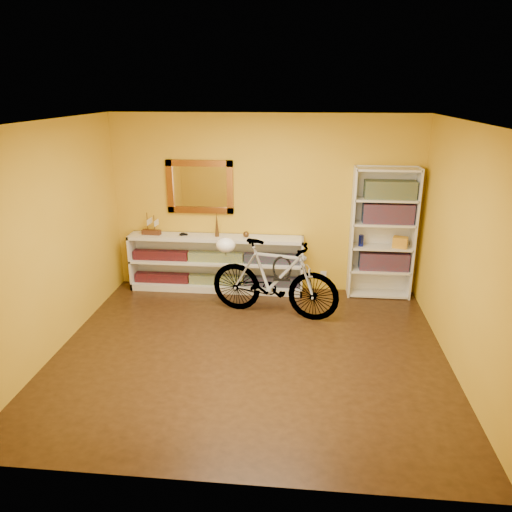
# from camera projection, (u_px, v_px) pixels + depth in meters

# --- Properties ---
(floor) EXTENTS (4.50, 4.00, 0.01)m
(floor) POSITION_uv_depth(u_px,v_px,m) (250.00, 353.00, 5.69)
(floor) COLOR black
(floor) RESTS_ON ground
(ceiling) EXTENTS (4.50, 4.00, 0.01)m
(ceiling) POSITION_uv_depth(u_px,v_px,m) (249.00, 122.00, 4.84)
(ceiling) COLOR silver
(ceiling) RESTS_ON ground
(back_wall) EXTENTS (4.50, 0.01, 2.60)m
(back_wall) POSITION_uv_depth(u_px,v_px,m) (265.00, 205.00, 7.15)
(back_wall) COLOR gold
(back_wall) RESTS_ON ground
(left_wall) EXTENTS (0.01, 4.00, 2.60)m
(left_wall) POSITION_uv_depth(u_px,v_px,m) (50.00, 240.00, 5.48)
(left_wall) COLOR gold
(left_wall) RESTS_ON ground
(right_wall) EXTENTS (0.01, 4.00, 2.60)m
(right_wall) POSITION_uv_depth(u_px,v_px,m) (466.00, 253.00, 5.06)
(right_wall) COLOR gold
(right_wall) RESTS_ON ground
(gilt_mirror) EXTENTS (0.98, 0.06, 0.78)m
(gilt_mirror) POSITION_uv_depth(u_px,v_px,m) (200.00, 187.00, 7.12)
(gilt_mirror) COLOR brown
(gilt_mirror) RESTS_ON back_wall
(wall_socket) EXTENTS (0.09, 0.02, 0.09)m
(wall_socket) POSITION_uv_depth(u_px,v_px,m) (323.00, 274.00, 7.39)
(wall_socket) COLOR silver
(wall_socket) RESTS_ON back_wall
(console_unit) EXTENTS (2.60, 0.35, 0.85)m
(console_unit) POSITION_uv_depth(u_px,v_px,m) (216.00, 263.00, 7.33)
(console_unit) COLOR silver
(console_unit) RESTS_ON floor
(cd_row_lower) EXTENTS (2.50, 0.13, 0.14)m
(cd_row_lower) POSITION_uv_depth(u_px,v_px,m) (216.00, 280.00, 7.39)
(cd_row_lower) COLOR black
(cd_row_lower) RESTS_ON console_unit
(cd_row_upper) EXTENTS (2.50, 0.13, 0.14)m
(cd_row_upper) POSITION_uv_depth(u_px,v_px,m) (216.00, 257.00, 7.27)
(cd_row_upper) COLOR navy
(cd_row_upper) RESTS_ON console_unit
(model_ship) EXTENTS (0.29, 0.13, 0.33)m
(model_ship) POSITION_uv_depth(u_px,v_px,m) (151.00, 224.00, 7.22)
(model_ship) COLOR #412112
(model_ship) RESTS_ON console_unit
(toy_car) EXTENTS (0.00, 0.00, 0.00)m
(toy_car) POSITION_uv_depth(u_px,v_px,m) (184.00, 235.00, 7.23)
(toy_car) COLOR black
(toy_car) RESTS_ON console_unit
(bronze_ornament) EXTENTS (0.06, 0.06, 0.36)m
(bronze_ornament) POSITION_uv_depth(u_px,v_px,m) (217.00, 224.00, 7.12)
(bronze_ornament) COLOR #52361C
(bronze_ornament) RESTS_ON console_unit
(decorative_orb) EXTENTS (0.09, 0.09, 0.09)m
(decorative_orb) POSITION_uv_depth(u_px,v_px,m) (246.00, 234.00, 7.13)
(decorative_orb) COLOR #52361C
(decorative_orb) RESTS_ON console_unit
(bookcase) EXTENTS (0.90, 0.30, 1.90)m
(bookcase) POSITION_uv_depth(u_px,v_px,m) (382.00, 234.00, 6.95)
(bookcase) COLOR silver
(bookcase) RESTS_ON floor
(book_row_a) EXTENTS (0.70, 0.22, 0.26)m
(book_row_a) POSITION_uv_depth(u_px,v_px,m) (384.00, 261.00, 7.08)
(book_row_a) COLOR maroon
(book_row_a) RESTS_ON bookcase
(book_row_b) EXTENTS (0.70, 0.22, 0.28)m
(book_row_b) POSITION_uv_depth(u_px,v_px,m) (388.00, 213.00, 6.85)
(book_row_b) COLOR maroon
(book_row_b) RESTS_ON bookcase
(book_row_c) EXTENTS (0.70, 0.22, 0.25)m
(book_row_c) POSITION_uv_depth(u_px,v_px,m) (390.00, 190.00, 6.74)
(book_row_c) COLOR navy
(book_row_c) RESTS_ON bookcase
(travel_mug) EXTENTS (0.07, 0.07, 0.16)m
(travel_mug) POSITION_uv_depth(u_px,v_px,m) (361.00, 241.00, 6.99)
(travel_mug) COLOR navy
(travel_mug) RESTS_ON bookcase
(red_tin) EXTENTS (0.16, 0.16, 0.20)m
(red_tin) POSITION_uv_depth(u_px,v_px,m) (371.00, 190.00, 6.80)
(red_tin) COLOR maroon
(red_tin) RESTS_ON bookcase
(yellow_bag) EXTENTS (0.23, 0.19, 0.16)m
(yellow_bag) POSITION_uv_depth(u_px,v_px,m) (400.00, 242.00, 6.93)
(yellow_bag) COLOR gold
(yellow_bag) RESTS_ON bookcase
(bicycle) EXTENTS (0.84, 1.84, 1.05)m
(bicycle) POSITION_uv_depth(u_px,v_px,m) (274.00, 279.00, 6.47)
(bicycle) COLOR silver
(bicycle) RESTS_ON floor
(helmet) EXTENTS (0.26, 0.25, 0.20)m
(helmet) POSITION_uv_depth(u_px,v_px,m) (226.00, 245.00, 6.54)
(helmet) COLOR white
(helmet) RESTS_ON bicycle
(u_lock) EXTENTS (0.25, 0.03, 0.25)m
(u_lock) POSITION_uv_depth(u_px,v_px,m) (282.00, 268.00, 6.39)
(u_lock) COLOR black
(u_lock) RESTS_ON bicycle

